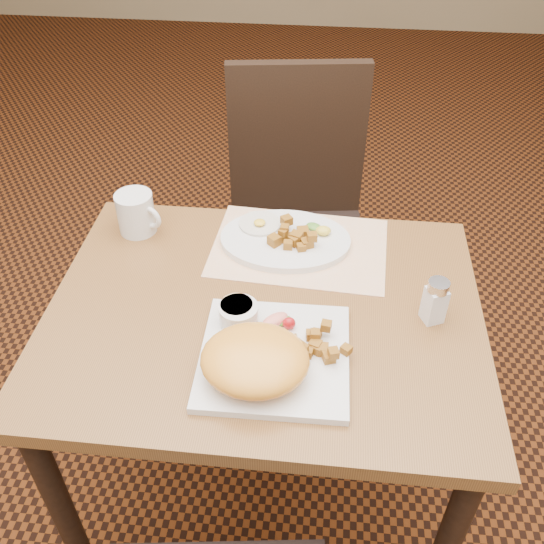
{
  "coord_description": "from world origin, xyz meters",
  "views": [
    {
      "loc": [
        0.11,
        -0.9,
        1.62
      ],
      "look_at": [
        0.01,
        0.04,
        0.82
      ],
      "focal_mm": 40.0,
      "sensor_mm": 36.0,
      "label": 1
    }
  ],
  "objects": [
    {
      "name": "placemat",
      "position": [
        0.06,
        0.21,
        0.75
      ],
      "size": [
        0.42,
        0.3,
        0.0
      ],
      "primitive_type": "cube",
      "rotation": [
        0.0,
        0.0,
        -0.06
      ],
      "color": "white",
      "rests_on": "table"
    },
    {
      "name": "plate_oval",
      "position": [
        0.02,
        0.22,
        0.76
      ],
      "size": [
        0.31,
        0.23,
        0.02
      ],
      "primitive_type": null,
      "rotation": [
        0.0,
        0.0,
        0.01
      ],
      "color": "silver",
      "rests_on": "placemat"
    },
    {
      "name": "garnish_sq",
      "position": [
        0.04,
        -0.06,
        0.78
      ],
      "size": [
        0.08,
        0.06,
        0.03
      ],
      "color": "#387223",
      "rests_on": "plate_square"
    },
    {
      "name": "coffee_mug",
      "position": [
        -0.33,
        0.24,
        0.8
      ],
      "size": [
        0.11,
        0.09,
        0.1
      ],
      "color": "silver",
      "rests_on": "table"
    },
    {
      "name": "ground",
      "position": [
        0.0,
        0.0,
        0.0
      ],
      "size": [
        8.0,
        8.0,
        0.0
      ],
      "primitive_type": "plane",
      "color": "black",
      "rests_on": "ground"
    },
    {
      "name": "table",
      "position": [
        0.0,
        0.0,
        0.64
      ],
      "size": [
        0.9,
        0.7,
        0.75
      ],
      "color": "brown",
      "rests_on": "ground"
    },
    {
      "name": "home_fries_ov",
      "position": [
        0.04,
        0.21,
        0.78
      ],
      "size": [
        0.12,
        0.1,
        0.04
      ],
      "color": "#A1671A",
      "rests_on": "plate_oval"
    },
    {
      "name": "fried_egg",
      "position": [
        -0.04,
        0.27,
        0.77
      ],
      "size": [
        0.1,
        0.1,
        0.02
      ],
      "color": "white",
      "rests_on": "plate_oval"
    },
    {
      "name": "salt_shaker",
      "position": [
        0.34,
        0.01,
        0.8
      ],
      "size": [
        0.06,
        0.06,
        0.1
      ],
      "color": "white",
      "rests_on": "table"
    },
    {
      "name": "home_fries_sq",
      "position": [
        0.11,
        -0.12,
        0.78
      ],
      "size": [
        0.13,
        0.09,
        0.03
      ],
      "color": "#A1671A",
      "rests_on": "plate_square"
    },
    {
      "name": "ramekin",
      "position": [
        -0.04,
        -0.06,
        0.79
      ],
      "size": [
        0.08,
        0.08,
        0.04
      ],
      "color": "silver",
      "rests_on": "plate_square"
    },
    {
      "name": "plate_square",
      "position": [
        0.04,
        -0.13,
        0.76
      ],
      "size": [
        0.28,
        0.28,
        0.02
      ],
      "primitive_type": "cube",
      "rotation": [
        0.0,
        0.0,
        0.02
      ],
      "color": "silver",
      "rests_on": "table"
    },
    {
      "name": "garnish_ov",
      "position": [
        0.1,
        0.25,
        0.78
      ],
      "size": [
        0.07,
        0.06,
        0.02
      ],
      "color": "#387223",
      "rests_on": "plate_oval"
    },
    {
      "name": "chair_far",
      "position": [
        0.03,
        0.66,
        0.54
      ],
      "size": [
        0.47,
        0.48,
        0.97
      ],
      "rotation": [
        0.0,
        0.0,
        3.28
      ],
      "color": "black",
      "rests_on": "ground"
    },
    {
      "name": "hollandaise_mound",
      "position": [
        0.0,
        -0.18,
        0.8
      ],
      "size": [
        0.2,
        0.18,
        0.07
      ],
      "color": "#F6A530",
      "rests_on": "plate_square"
    }
  ]
}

